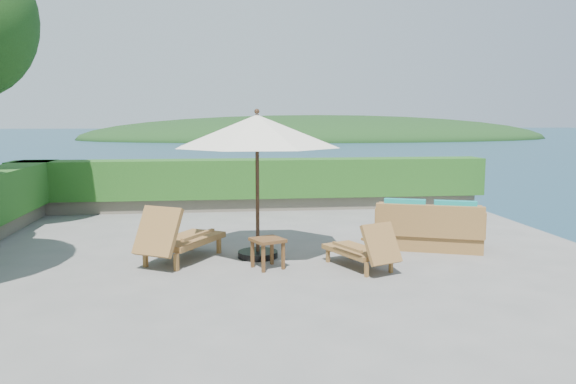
{
  "coord_description": "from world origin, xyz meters",
  "views": [
    {
      "loc": [
        -0.9,
        -9.2,
        2.43
      ],
      "look_at": [
        0.3,
        0.8,
        1.1
      ],
      "focal_mm": 35.0,
      "sensor_mm": 36.0,
      "label": 1
    }
  ],
  "objects": [
    {
      "name": "ground",
      "position": [
        0.0,
        0.0,
        0.0
      ],
      "size": [
        12.0,
        12.0,
        0.0
      ],
      "primitive_type": "plane",
      "color": "gray",
      "rests_on": "ground"
    },
    {
      "name": "foundation",
      "position": [
        0.0,
        0.0,
        -1.55
      ],
      "size": [
        12.0,
        12.0,
        3.0
      ],
      "primitive_type": "cube",
      "color": "#544C43",
      "rests_on": "ocean"
    },
    {
      "name": "offshore_island",
      "position": [
        25.0,
        140.0,
        -3.0
      ],
      "size": [
        126.0,
        57.6,
        12.6
      ],
      "primitive_type": "ellipsoid",
      "color": "black",
      "rests_on": "ocean"
    },
    {
      "name": "planter_wall_far",
      "position": [
        0.0,
        5.6,
        0.18
      ],
      "size": [
        12.0,
        0.6,
        0.36
      ],
      "primitive_type": "cube",
      "color": "#716A5B",
      "rests_on": "ground"
    },
    {
      "name": "hedge_far",
      "position": [
        0.0,
        5.6,
        0.85
      ],
      "size": [
        12.4,
        0.9,
        1.0
      ],
      "primitive_type": "cube",
      "color": "#144513",
      "rests_on": "planter_wall_far"
    },
    {
      "name": "patio_umbrella",
      "position": [
        -0.28,
        0.41,
        2.19
      ],
      "size": [
        3.75,
        3.75,
        2.59
      ],
      "rotation": [
        0.0,
        0.0,
        0.37
      ],
      "color": "black",
      "rests_on": "ground"
    },
    {
      "name": "lounge_left",
      "position": [
        -1.64,
        0.25,
        0.42
      ],
      "size": [
        1.52,
        1.88,
        1.01
      ],
      "rotation": [
        0.0,
        0.0,
        -0.54
      ],
      "color": "olive",
      "rests_on": "ground"
    },
    {
      "name": "lounge_right",
      "position": [
        1.36,
        -0.56,
        0.34
      ],
      "size": [
        1.09,
        1.52,
        0.81
      ],
      "rotation": [
        0.0,
        0.0,
        0.42
      ],
      "color": "olive",
      "rests_on": "ground"
    },
    {
      "name": "side_table",
      "position": [
        -0.17,
        -0.34,
        0.41
      ],
      "size": [
        0.62,
        0.62,
        0.5
      ],
      "rotation": [
        0.0,
        0.0,
        0.43
      ],
      "color": "brown",
      "rests_on": "ground"
    },
    {
      "name": "wicker_loveseat",
      "position": [
        2.96,
        0.75,
        0.37
      ],
      "size": [
        2.17,
        1.62,
        0.96
      ],
      "rotation": [
        0.0,
        0.0,
        -0.36
      ],
      "color": "olive",
      "rests_on": "ground"
    }
  ]
}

